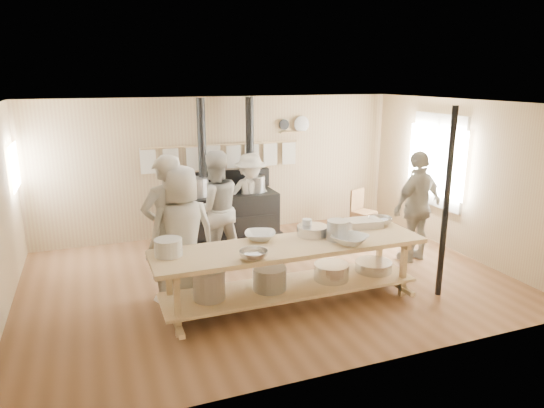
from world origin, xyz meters
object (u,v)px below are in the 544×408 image
cook_right (417,207)px  cook_by_window (250,196)px  cook_far_left (168,229)px  cook_center (182,234)px  chair (363,219)px  prep_table (290,268)px  cook_left (215,209)px  roasting_pan (364,223)px  stove (228,210)px

cook_right → cook_by_window: (-2.18, 2.05, -0.11)m
cook_far_left → cook_center: cook_far_left is taller
cook_right → chair: (-0.01, 1.62, -0.67)m
prep_table → cook_center: (-1.28, 0.66, 0.41)m
cook_left → cook_right: (3.14, -0.94, -0.02)m
cook_right → roasting_pan: size_ratio=3.73×
prep_table → roasting_pan: (1.29, 0.33, 0.38)m
prep_table → chair: size_ratio=4.34×
chair → roasting_pan: bearing=-143.9°
stove → cook_center: (-1.28, -2.36, 0.41)m
cook_left → cook_by_window: bearing=-136.0°
cook_center → roasting_pan: (2.57, -0.33, -0.03)m
cook_by_window → chair: cook_by_window is taller
cook_far_left → roasting_pan: cook_far_left is taller
prep_table → cook_right: size_ratio=1.97×
cook_left → chair: size_ratio=2.24×
cook_left → cook_center: size_ratio=1.00×
cook_left → chair: bearing=-173.1°
prep_table → roasting_pan: bearing=14.4°
cook_right → chair: cook_right is taller
prep_table → chair: prep_table is taller
chair → stove: bearing=144.2°
cook_far_left → cook_right: (4.02, 0.05, -0.09)m
prep_table → cook_center: bearing=152.9°
prep_table → cook_center: cook_center is taller
stove → roasting_pan: size_ratio=5.32×
cook_left → chair: (3.12, 0.67, -0.68)m
cook_by_window → prep_table: bearing=-97.2°
cook_by_window → chair: size_ratio=1.93×
cook_by_window → stove: bearing=157.3°
cook_far_left → roasting_pan: size_ratio=4.08×
cook_far_left → roasting_pan: (2.74, -0.42, -0.09)m
cook_far_left → chair: bearing=-178.2°
cook_far_left → chair: cook_far_left is taller
chair → roasting_pan: (-1.27, -2.08, 0.66)m
stove → cook_left: size_ratio=1.40×
cook_right → cook_center: bearing=-12.8°
cook_center → roasting_pan: size_ratio=3.82×
cook_far_left → chair: size_ratio=2.41×
cook_left → roasting_pan: bearing=137.4°
cook_far_left → cook_right: cook_far_left is taller
prep_table → chair: bearing=43.3°
cook_right → chair: 1.75m
cook_left → cook_by_window: (0.96, 1.11, -0.13)m
prep_table → cook_center: 1.50m
stove → cook_right: 3.42m
cook_center → cook_by_window: 2.76m
stove → cook_far_left: 2.74m
roasting_pan → prep_table: bearing=-165.6°
prep_table → cook_far_left: bearing=152.7°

